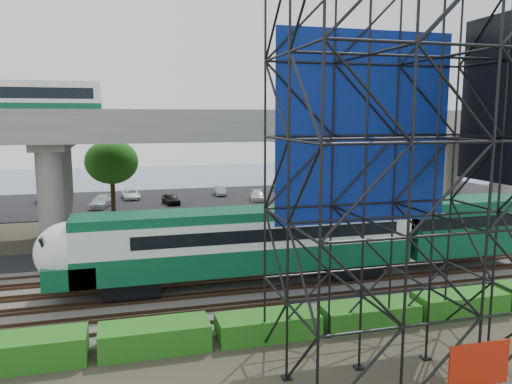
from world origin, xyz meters
name	(u,v)px	position (x,y,z in m)	size (l,w,h in m)	color
ground	(227,304)	(0.00, 0.00, 0.00)	(140.00, 140.00, 0.00)	#474233
ballast_bed	(220,290)	(0.00, 2.00, 0.10)	(90.00, 12.00, 0.20)	slate
service_road	(197,252)	(0.00, 10.50, 0.04)	(90.00, 5.00, 0.08)	black
parking_lot	(168,200)	(0.00, 34.00, 0.04)	(90.00, 18.00, 0.08)	black
harbor_water	(155,178)	(0.00, 56.00, 0.01)	(140.00, 40.00, 0.03)	slate
rail_tracks	(219,287)	(0.00, 2.00, 0.28)	(90.00, 9.52, 0.16)	#472D1E
commuter_train	(284,238)	(3.79, 2.00, 2.88)	(29.30, 3.06, 4.30)	black
overpass	(174,137)	(-0.91, 16.00, 8.21)	(80.00, 12.00, 12.40)	#9E9B93
scaffold_tower	(401,179)	(5.15, -7.98, 7.47)	(9.36, 6.36, 15.00)	black
hedge_strip	(268,325)	(1.01, -4.30, 0.56)	(34.60, 1.80, 1.20)	#186316
trees	(127,170)	(-4.67, 16.17, 5.57)	(40.94, 16.94, 7.69)	#382314
suv	(102,250)	(-6.59, 10.18, 0.75)	(2.22, 4.81, 1.34)	black
parked_cars	(156,196)	(-1.42, 33.45, 0.67)	(36.95, 9.41, 1.29)	silver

